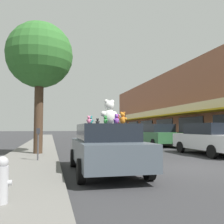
% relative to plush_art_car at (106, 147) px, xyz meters
% --- Properties ---
extents(ground_plane, '(260.00, 260.00, 0.00)m').
position_rel_plush_art_car_xyz_m(ground_plane, '(3.18, 0.05, -0.81)').
color(ground_plane, '#333335').
extents(sidewalk_near, '(2.42, 90.00, 0.14)m').
position_rel_plush_art_car_xyz_m(sidewalk_near, '(-2.58, 0.05, -0.74)').
color(sidewalk_near, slate).
rests_on(sidewalk_near, ground_plane).
extents(storefront_row, '(11.71, 40.95, 7.39)m').
position_rel_plush_art_car_xyz_m(storefront_row, '(15.26, 14.22, 2.88)').
color(storefront_row, '#9E6047').
rests_on(storefront_row, ground_plane).
extents(plush_art_car, '(2.11, 4.64, 1.54)m').
position_rel_plush_art_car_xyz_m(plush_art_car, '(0.00, 0.00, 0.00)').
color(plush_art_car, '#4C5660').
rests_on(plush_art_car, ground_plane).
extents(teddy_bear_giant, '(0.61, 0.42, 0.81)m').
position_rel_plush_art_car_xyz_m(teddy_bear_giant, '(0.14, 0.10, 1.12)').
color(teddy_bear_giant, white).
rests_on(teddy_bear_giant, plush_art_car).
extents(teddy_bear_cream, '(0.27, 0.17, 0.35)m').
position_rel_plush_art_car_xyz_m(teddy_bear_cream, '(0.62, 0.35, 0.90)').
color(teddy_bear_cream, beige).
rests_on(teddy_bear_cream, plush_art_car).
extents(teddy_bear_orange, '(0.26, 0.25, 0.38)m').
position_rel_plush_art_car_xyz_m(teddy_bear_orange, '(0.44, -0.45, 0.91)').
color(teddy_bear_orange, orange).
rests_on(teddy_bear_orange, plush_art_car).
extents(teddy_bear_blue, '(0.17, 0.22, 0.29)m').
position_rel_plush_art_car_xyz_m(teddy_bear_blue, '(0.39, 0.22, 0.87)').
color(teddy_bear_blue, blue).
rests_on(teddy_bear_blue, plush_art_car).
extents(teddy_bear_green, '(0.15, 0.20, 0.26)m').
position_rel_plush_art_car_xyz_m(teddy_bear_green, '(-0.06, -0.26, 0.85)').
color(teddy_bear_green, green).
rests_on(teddy_bear_green, plush_art_car).
extents(teddy_bear_black, '(0.17, 0.13, 0.22)m').
position_rel_plush_art_car_xyz_m(teddy_bear_black, '(-0.11, 0.79, 0.84)').
color(teddy_bear_black, black).
rests_on(teddy_bear_black, plush_art_car).
extents(teddy_bear_purple, '(0.22, 0.18, 0.30)m').
position_rel_plush_art_car_xyz_m(teddy_bear_purple, '(0.21, -0.58, 0.87)').
color(teddy_bear_purple, purple).
rests_on(teddy_bear_purple, plush_art_car).
extents(teddy_bear_red, '(0.23, 0.25, 0.35)m').
position_rel_plush_art_car_xyz_m(teddy_bear_red, '(0.56, 0.61, 0.90)').
color(teddy_bear_red, red).
rests_on(teddy_bear_red, plush_art_car).
extents(teddy_bear_pink, '(0.17, 0.14, 0.23)m').
position_rel_plush_art_car_xyz_m(teddy_bear_pink, '(-0.65, -0.75, 0.84)').
color(teddy_bear_pink, pink).
rests_on(teddy_bear_pink, plush_art_car).
extents(teddy_bear_teal, '(0.20, 0.14, 0.26)m').
position_rel_plush_art_car_xyz_m(teddy_bear_teal, '(-0.50, -0.11, 0.86)').
color(teddy_bear_teal, teal).
rests_on(teddy_bear_teal, plush_art_car).
extents(parked_car_far_center, '(2.06, 4.70, 1.68)m').
position_rel_plush_art_car_xyz_m(parked_car_far_center, '(6.56, 3.88, 0.06)').
color(parked_car_far_center, silver).
rests_on(parked_car_far_center, ground_plane).
extents(parked_car_far_right, '(2.15, 4.63, 1.74)m').
position_rel_plush_art_car_xyz_m(parked_car_far_right, '(6.56, 10.60, 0.09)').
color(parked_car_far_right, '#336B3D').
rests_on(parked_car_far_right, ground_plane).
extents(street_tree, '(3.41, 3.41, 6.78)m').
position_rel_plush_art_car_xyz_m(street_tree, '(-2.32, 5.44, 4.35)').
color(street_tree, '#473323').
rests_on(street_tree, sidewalk_near).
extents(fire_hydrant, '(0.33, 0.22, 0.79)m').
position_rel_plush_art_car_xyz_m(fire_hydrant, '(-2.51, -3.24, -0.27)').
color(fire_hydrant, '#B2B2B7').
rests_on(fire_hydrant, sidewalk_near).
extents(parking_meter, '(0.14, 0.10, 1.27)m').
position_rel_plush_art_car_xyz_m(parking_meter, '(-2.19, 2.57, 0.14)').
color(parking_meter, '#4C4C51').
rests_on(parking_meter, sidewalk_near).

